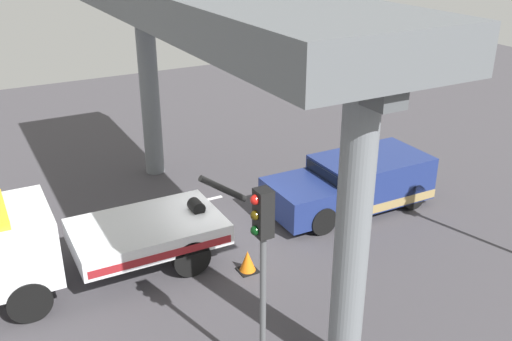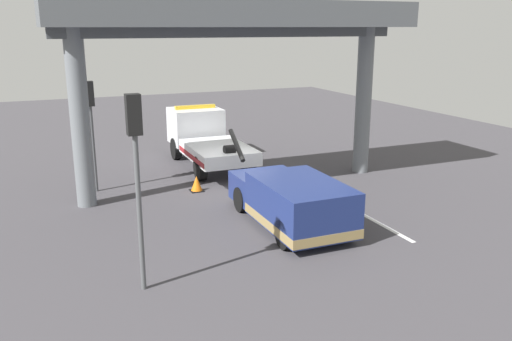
{
  "view_description": "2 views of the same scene",
  "coord_description": "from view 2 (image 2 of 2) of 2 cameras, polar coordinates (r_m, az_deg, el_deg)",
  "views": [
    {
      "loc": [
        5.85,
        12.83,
        8.36
      ],
      "look_at": [
        -1.19,
        -0.09,
        1.93
      ],
      "focal_mm": 40.36,
      "sensor_mm": 36.0,
      "label": 1
    },
    {
      "loc": [
        -18.65,
        7.24,
        6.03
      ],
      "look_at": [
        -3.0,
        0.49,
        1.43
      ],
      "focal_mm": 37.51,
      "sensor_mm": 36.0,
      "label": 2
    }
  ],
  "objects": [
    {
      "name": "ground_plane",
      "position": [
        20.91,
        -2.03,
        -1.79
      ],
      "size": [
        60.0,
        40.0,
        0.1
      ],
      "primitive_type": "cube",
      "color": "#423F44"
    },
    {
      "name": "lane_stripe_west",
      "position": [
        17.14,
        13.77,
        -5.92
      ],
      "size": [
        2.6,
        0.16,
        0.01
      ],
      "primitive_type": "cube",
      "color": "silver",
      "rests_on": "ground"
    },
    {
      "name": "lane_stripe_mid",
      "position": [
        21.95,
        4.4,
        -0.86
      ],
      "size": [
        2.6,
        0.16,
        0.01
      ],
      "primitive_type": "cube",
      "color": "silver",
      "rests_on": "ground"
    },
    {
      "name": "lane_stripe_east",
      "position": [
        27.23,
        -1.46,
        2.33
      ],
      "size": [
        2.6,
        0.16,
        0.01
      ],
      "primitive_type": "cube",
      "color": "silver",
      "rests_on": "ground"
    },
    {
      "name": "tow_truck_white",
      "position": [
        24.27,
        -5.5,
        3.58
      ],
      "size": [
        7.26,
        2.48,
        2.46
      ],
      "color": "white",
      "rests_on": "ground"
    },
    {
      "name": "towed_van_green",
      "position": [
        16.59,
        3.85,
        -3.37
      ],
      "size": [
        5.22,
        2.26,
        1.58
      ],
      "color": "navy",
      "rests_on": "ground"
    },
    {
      "name": "overpass_structure",
      "position": [
        19.93,
        -2.12,
        15.27
      ],
      "size": [
        3.6,
        13.28,
        6.91
      ],
      "color": "slate",
      "rests_on": "ground"
    },
    {
      "name": "traffic_light_near",
      "position": [
        12.15,
        -12.72,
        2.04
      ],
      "size": [
        0.39,
        0.32,
        4.62
      ],
      "color": "#515456",
      "rests_on": "ground"
    },
    {
      "name": "traffic_light_far",
      "position": [
        20.5,
        -17.24,
        5.99
      ],
      "size": [
        0.39,
        0.32,
        4.13
      ],
      "color": "#515456",
      "rests_on": "ground"
    },
    {
      "name": "traffic_cone_orange",
      "position": [
        20.3,
        -6.35,
        -1.44
      ],
      "size": [
        0.49,
        0.49,
        0.58
      ],
      "color": "orange",
      "rests_on": "ground"
    }
  ]
}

